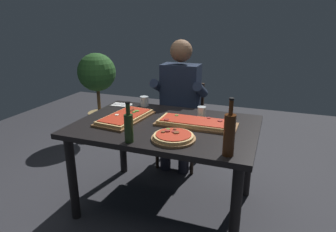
{
  "coord_description": "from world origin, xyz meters",
  "views": [
    {
      "loc": [
        0.77,
        -2.03,
        1.53
      ],
      "look_at": [
        0.0,
        0.05,
        0.79
      ],
      "focal_mm": 31.56,
      "sensor_mm": 36.0,
      "label": 1
    }
  ],
  "objects_px": {
    "seated_diner": "(179,99)",
    "pizza_rectangular_left": "(125,117)",
    "dining_table": "(166,135)",
    "oil_bottle_amber": "(129,126)",
    "diner_chair": "(182,119)",
    "pizza_rectangular_front": "(196,123)",
    "pizza_round_far": "(173,137)",
    "tumbler_near_camera": "(202,113)",
    "wine_bottle_dark": "(229,134)",
    "potted_plant_corner": "(97,83)",
    "tumbler_far_side": "(144,102)"
  },
  "relations": [
    {
      "from": "tumbler_near_camera",
      "to": "potted_plant_corner",
      "type": "bearing_deg",
      "value": 149.25
    },
    {
      "from": "pizza_rectangular_front",
      "to": "tumbler_near_camera",
      "type": "bearing_deg",
      "value": 92.94
    },
    {
      "from": "oil_bottle_amber",
      "to": "tumbler_far_side",
      "type": "height_order",
      "value": "oil_bottle_amber"
    },
    {
      "from": "pizza_rectangular_left",
      "to": "pizza_round_far",
      "type": "xyz_separation_m",
      "value": [
        0.51,
        -0.26,
        -0.0
      ]
    },
    {
      "from": "oil_bottle_amber",
      "to": "tumbler_near_camera",
      "type": "bearing_deg",
      "value": 64.15
    },
    {
      "from": "diner_chair",
      "to": "seated_diner",
      "type": "bearing_deg",
      "value": -90.0
    },
    {
      "from": "wine_bottle_dark",
      "to": "potted_plant_corner",
      "type": "xyz_separation_m",
      "value": [
        -1.98,
        1.63,
        -0.17
      ]
    },
    {
      "from": "dining_table",
      "to": "pizza_rectangular_front",
      "type": "height_order",
      "value": "pizza_rectangular_front"
    },
    {
      "from": "dining_table",
      "to": "oil_bottle_amber",
      "type": "distance_m",
      "value": 0.47
    },
    {
      "from": "tumbler_far_side",
      "to": "oil_bottle_amber",
      "type": "bearing_deg",
      "value": -72.09
    },
    {
      "from": "wine_bottle_dark",
      "to": "tumbler_near_camera",
      "type": "xyz_separation_m",
      "value": [
        -0.33,
        0.65,
        -0.1
      ]
    },
    {
      "from": "oil_bottle_amber",
      "to": "seated_diner",
      "type": "xyz_separation_m",
      "value": [
        -0.03,
        1.15,
        -0.11
      ]
    },
    {
      "from": "dining_table",
      "to": "wine_bottle_dark",
      "type": "relative_size",
      "value": 3.93
    },
    {
      "from": "dining_table",
      "to": "pizza_rectangular_left",
      "type": "bearing_deg",
      "value": -177.4
    },
    {
      "from": "wine_bottle_dark",
      "to": "diner_chair",
      "type": "relative_size",
      "value": 0.41
    },
    {
      "from": "tumbler_far_side",
      "to": "pizza_rectangular_left",
      "type": "bearing_deg",
      "value": -86.96
    },
    {
      "from": "pizza_rectangular_front",
      "to": "pizza_rectangular_left",
      "type": "xyz_separation_m",
      "value": [
        -0.58,
        -0.07,
        0.0
      ]
    },
    {
      "from": "pizza_rectangular_front",
      "to": "seated_diner",
      "type": "distance_m",
      "value": 0.77
    },
    {
      "from": "pizza_rectangular_front",
      "to": "diner_chair",
      "type": "bearing_deg",
      "value": 114.29
    },
    {
      "from": "seated_diner",
      "to": "pizza_rectangular_left",
      "type": "bearing_deg",
      "value": -105.97
    },
    {
      "from": "seated_diner",
      "to": "pizza_round_far",
      "type": "bearing_deg",
      "value": -73.94
    },
    {
      "from": "tumbler_near_camera",
      "to": "diner_chair",
      "type": "bearing_deg",
      "value": 120.61
    },
    {
      "from": "pizza_rectangular_front",
      "to": "oil_bottle_amber",
      "type": "xyz_separation_m",
      "value": [
        -0.34,
        -0.46,
        0.09
      ]
    },
    {
      "from": "wine_bottle_dark",
      "to": "oil_bottle_amber",
      "type": "relative_size",
      "value": 1.28
    },
    {
      "from": "pizza_round_far",
      "to": "seated_diner",
      "type": "height_order",
      "value": "seated_diner"
    },
    {
      "from": "oil_bottle_amber",
      "to": "potted_plant_corner",
      "type": "height_order",
      "value": "potted_plant_corner"
    },
    {
      "from": "pizza_rectangular_left",
      "to": "seated_diner",
      "type": "relative_size",
      "value": 0.41
    },
    {
      "from": "dining_table",
      "to": "pizza_rectangular_front",
      "type": "bearing_deg",
      "value": 13.29
    },
    {
      "from": "potted_plant_corner",
      "to": "diner_chair",
      "type": "bearing_deg",
      "value": -16.7
    },
    {
      "from": "pizza_round_far",
      "to": "wine_bottle_dark",
      "type": "xyz_separation_m",
      "value": [
        0.39,
        -0.11,
        0.12
      ]
    },
    {
      "from": "dining_table",
      "to": "diner_chair",
      "type": "distance_m",
      "value": 0.88
    },
    {
      "from": "tumbler_far_side",
      "to": "tumbler_near_camera",
      "type": "bearing_deg",
      "value": -13.42
    },
    {
      "from": "pizza_rectangular_left",
      "to": "potted_plant_corner",
      "type": "height_order",
      "value": "potted_plant_corner"
    },
    {
      "from": "tumbler_near_camera",
      "to": "diner_chair",
      "type": "distance_m",
      "value": 0.75
    },
    {
      "from": "tumbler_far_side",
      "to": "pizza_rectangular_front",
      "type": "bearing_deg",
      "value": -30.18
    },
    {
      "from": "oil_bottle_amber",
      "to": "wine_bottle_dark",
      "type": "bearing_deg",
      "value": 2.19
    },
    {
      "from": "pizza_rectangular_front",
      "to": "oil_bottle_amber",
      "type": "relative_size",
      "value": 2.23
    },
    {
      "from": "dining_table",
      "to": "seated_diner",
      "type": "xyz_separation_m",
      "value": [
        -0.13,
        0.74,
        0.1
      ]
    },
    {
      "from": "tumbler_far_side",
      "to": "potted_plant_corner",
      "type": "xyz_separation_m",
      "value": [
        -1.07,
        0.84,
        -0.07
      ]
    },
    {
      "from": "pizza_round_far",
      "to": "diner_chair",
      "type": "height_order",
      "value": "diner_chair"
    },
    {
      "from": "seated_diner",
      "to": "dining_table",
      "type": "bearing_deg",
      "value": -79.87
    },
    {
      "from": "tumbler_near_camera",
      "to": "potted_plant_corner",
      "type": "distance_m",
      "value": 1.93
    },
    {
      "from": "seated_diner",
      "to": "potted_plant_corner",
      "type": "relative_size",
      "value": 1.21
    },
    {
      "from": "wine_bottle_dark",
      "to": "tumbler_far_side",
      "type": "height_order",
      "value": "wine_bottle_dark"
    },
    {
      "from": "wine_bottle_dark",
      "to": "potted_plant_corner",
      "type": "relative_size",
      "value": 0.32
    },
    {
      "from": "dining_table",
      "to": "tumbler_near_camera",
      "type": "distance_m",
      "value": 0.37
    },
    {
      "from": "pizza_round_far",
      "to": "diner_chair",
      "type": "relative_size",
      "value": 0.35
    },
    {
      "from": "pizza_rectangular_left",
      "to": "oil_bottle_amber",
      "type": "height_order",
      "value": "oil_bottle_amber"
    },
    {
      "from": "pizza_rectangular_left",
      "to": "tumbler_near_camera",
      "type": "bearing_deg",
      "value": 26.17
    },
    {
      "from": "oil_bottle_amber",
      "to": "tumbler_near_camera",
      "type": "distance_m",
      "value": 0.75
    }
  ]
}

